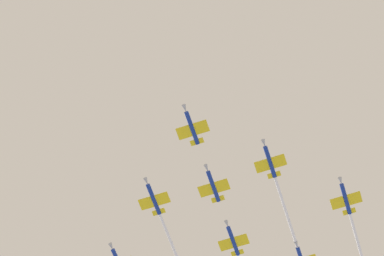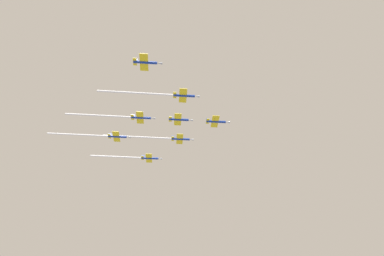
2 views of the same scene
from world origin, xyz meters
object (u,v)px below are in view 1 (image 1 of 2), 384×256
object	(u,v)px
jet_port_inner	(281,198)
jet_port_outer	(213,186)
jet_lead	(192,127)
jet_starboard_outer	(353,224)
jet_starboard_inner	(166,231)

from	to	relation	value
jet_port_inner	jet_port_outer	world-z (taller)	jet_port_inner
jet_lead	jet_port_inner	xyz separation A→B (m)	(-29.61, -20.80, 1.43)
jet_starboard_outer	jet_port_inner	bearing A→B (deg)	39.15
jet_port_inner	jet_starboard_inner	bearing A→B (deg)	1.77
jet_port_outer	jet_starboard_outer	size ratio (longest dim) A/B	0.32
jet_port_inner	jet_starboard_inner	xyz separation A→B (m)	(33.63, -14.19, -1.94)
jet_starboard_inner	jet_lead	bearing A→B (deg)	121.20
jet_lead	jet_port_inner	size ratio (longest dim) A/B	0.27
jet_lead	jet_starboard_outer	bearing A→B (deg)	-128.36
jet_port_inner	jet_port_outer	distance (m)	21.44
jet_lead	jet_starboard_inner	size ratio (longest dim) A/B	0.28
jet_lead	jet_starboard_inner	world-z (taller)	jet_lead
jet_starboard_inner	jet_starboard_outer	bearing A→B (deg)	-163.73
jet_starboard_inner	jet_port_outer	size ratio (longest dim) A/B	3.55
jet_port_outer	jet_starboard_inner	bearing A→B (deg)	-28.87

